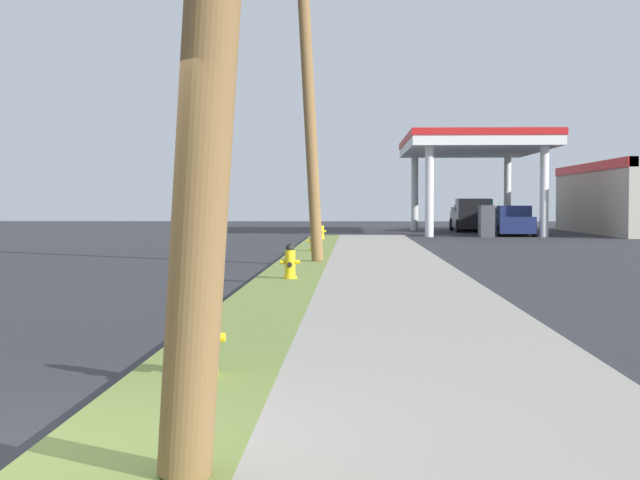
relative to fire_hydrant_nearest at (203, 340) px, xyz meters
The scene contains 12 objects.
ground_plane 2.85m from the fire_hydrant_nearest, 104.44° to the right, with size 160.00×160.00×0.00m, color #333338.
grass_verge 2.75m from the fire_hydrant_nearest, 90.04° to the right, with size 1.40×80.00×0.12m, color olive.
sidewalk_slab 3.59m from the fire_hydrant_nearest, 49.87° to the right, with size 3.20×80.00×0.12m, color #A8A093.
fire_hydrant_nearest is the anchor object (origin of this frame).
fire_hydrant_second 10.85m from the fire_hydrant_nearest, 89.69° to the left, with size 0.42×0.38×0.74m.
fire_hydrant_third 21.99m from the fire_hydrant_nearest, 89.81° to the left, with size 0.42×0.37×0.74m.
fire_hydrant_fourth 31.85m from the fire_hydrant_nearest, 90.03° to the left, with size 0.42×0.38×0.74m.
utility_pole_midground 17.02m from the fire_hydrant_nearest, 89.46° to the left, with size 1.25×1.31×9.82m.
gas_station_canopy 46.06m from the fire_hydrant_nearest, 70.78° to the left, with size 15.48×15.71×5.43m.
car_navy_by_near_pump 41.08m from the fire_hydrant_nearest, 76.24° to the left, with size 2.19×4.61×1.57m.
truck_teal_at_forecourt 51.50m from the fire_hydrant_nearest, 79.52° to the left, with size 2.12×5.40×1.97m.
truck_black_on_apron 47.63m from the fire_hydrant_nearest, 79.80° to the left, with size 2.21×5.43×1.97m.
Camera 1 is at (2.10, -5.66, 1.71)m, focal length 51.45 mm.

